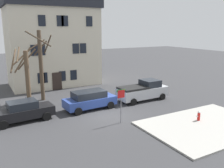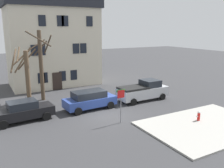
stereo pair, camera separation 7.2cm
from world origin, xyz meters
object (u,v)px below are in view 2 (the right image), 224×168
(bicycle_leaning, at_px, (28,103))
(car_black_sedan, at_px, (23,111))
(street_sign_pole, at_px, (121,100))
(tree_bare_mid, at_px, (41,63))
(car_blue_wagon, at_px, (90,100))
(pickup_truck_silver, at_px, (143,91))
(building_main, at_px, (53,40))
(tree_bare_near, at_px, (26,73))
(fire_hydrant, at_px, (199,116))

(bicycle_leaning, bearing_deg, car_black_sedan, -106.02)
(street_sign_pole, bearing_deg, tree_bare_mid, 112.49)
(car_black_sedan, xyz_separation_m, car_blue_wagon, (5.80, 0.17, 0.06))
(pickup_truck_silver, distance_m, bicycle_leaning, 11.22)
(building_main, distance_m, car_black_sedan, 14.04)
(building_main, distance_m, tree_bare_near, 8.89)
(bicycle_leaning, bearing_deg, street_sign_pole, -53.38)
(car_black_sedan, height_order, fire_hydrant, car_black_sedan)
(fire_hydrant, bearing_deg, car_black_sedan, 150.53)
(street_sign_pole, bearing_deg, car_blue_wagon, 100.42)
(tree_bare_near, height_order, car_black_sedan, tree_bare_near)
(tree_bare_near, distance_m, fire_hydrant, 15.98)
(car_blue_wagon, xyz_separation_m, fire_hydrant, (6.22, -6.96, -0.38))
(fire_hydrant, relative_size, street_sign_pole, 0.28)
(tree_bare_near, height_order, street_sign_pole, tree_bare_near)
(tree_bare_near, relative_size, fire_hydrant, 7.30)
(bicycle_leaning, bearing_deg, car_blue_wagon, -34.54)
(car_blue_wagon, bearing_deg, street_sign_pole, -79.58)
(car_blue_wagon, bearing_deg, tree_bare_mid, 121.32)
(tree_bare_mid, relative_size, bicycle_leaning, 4.00)
(building_main, xyz_separation_m, bicycle_leaning, (-4.88, -8.28, -5.41))
(car_blue_wagon, bearing_deg, tree_bare_near, 135.25)
(building_main, bearing_deg, car_black_sedan, -116.56)
(pickup_truck_silver, xyz_separation_m, street_sign_pole, (-5.14, -4.20, 0.90))
(fire_hydrant, bearing_deg, street_sign_pole, 153.06)
(tree_bare_mid, distance_m, pickup_truck_silver, 10.59)
(building_main, xyz_separation_m, fire_hydrant, (6.14, -18.54, -5.27))
(tree_bare_mid, distance_m, street_sign_pole, 10.09)
(tree_bare_mid, bearing_deg, pickup_truck_silver, -29.01)
(tree_bare_near, distance_m, car_blue_wagon, 6.79)
(fire_hydrant, height_order, bicycle_leaning, bicycle_leaning)
(pickup_truck_silver, height_order, fire_hydrant, pickup_truck_silver)
(tree_bare_near, bearing_deg, building_main, 56.43)
(tree_bare_mid, relative_size, car_black_sedan, 1.46)
(tree_bare_mid, xyz_separation_m, bicycle_leaning, (-1.78, -1.66, -3.44))
(tree_bare_mid, height_order, pickup_truck_silver, tree_bare_mid)
(car_black_sedan, height_order, car_blue_wagon, car_blue_wagon)
(building_main, height_order, pickup_truck_silver, building_main)
(building_main, relative_size, tree_bare_near, 2.08)
(car_black_sedan, xyz_separation_m, fire_hydrant, (12.02, -6.79, -0.32))
(car_black_sedan, height_order, street_sign_pole, street_sign_pole)
(car_black_sedan, relative_size, pickup_truck_silver, 0.90)
(pickup_truck_silver, relative_size, fire_hydrant, 7.15)
(bicycle_leaning, bearing_deg, fire_hydrant, -42.96)
(car_blue_wagon, relative_size, street_sign_pole, 1.80)
(building_main, bearing_deg, bicycle_leaning, -120.51)
(car_black_sedan, distance_m, pickup_truck_silver, 11.70)
(tree_bare_mid, xyz_separation_m, street_sign_pole, (3.79, -9.15, -1.94))
(building_main, bearing_deg, tree_bare_near, -123.57)
(tree_bare_near, distance_m, street_sign_pole, 10.31)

